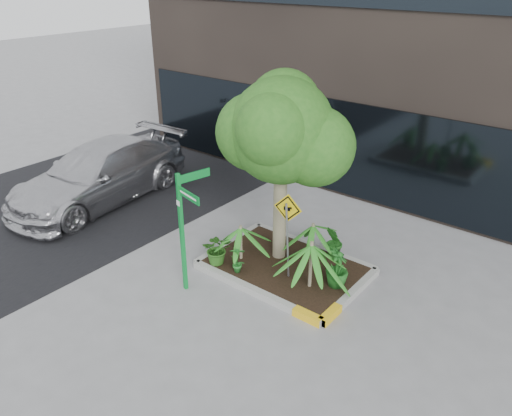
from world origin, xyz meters
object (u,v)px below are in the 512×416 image
Objects in this scene: tree at (282,131)px; cattle_sign at (288,223)px; street_sign_post at (185,221)px; parked_car at (99,174)px.

tree is 2.16× the size of cattle_sign.
street_sign_post is at bearing -112.08° from tree.
tree is 0.77× the size of parked_car.
tree reaches higher than cattle_sign.
cattle_sign reaches higher than parked_car.
cattle_sign is (1.47, 1.33, -0.12)m from street_sign_post.
parked_car is (-5.76, -0.49, -2.22)m from tree.
street_sign_post is at bearing -21.66° from parked_car.
parked_car is at bearing -175.18° from tree.
parked_car is at bearing 175.95° from street_sign_post.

